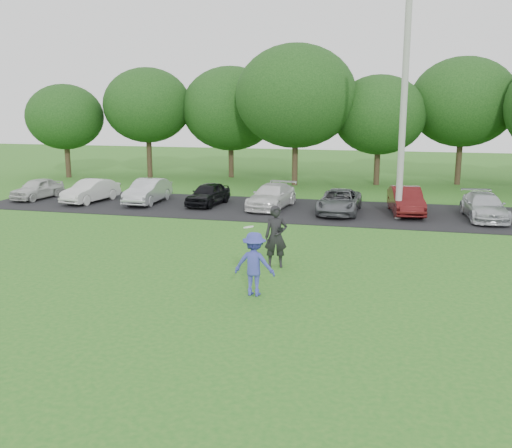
{
  "coord_description": "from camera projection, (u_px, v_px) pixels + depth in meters",
  "views": [
    {
      "loc": [
        4.28,
        -13.67,
        5.05
      ],
      "look_at": [
        0.0,
        3.5,
        1.3
      ],
      "focal_mm": 40.0,
      "sensor_mm": 36.0,
      "label": 1
    }
  ],
  "objects": [
    {
      "name": "ground",
      "position": [
        224.0,
        299.0,
        15.04
      ],
      "size": [
        100.0,
        100.0,
        0.0
      ],
      "primitive_type": "plane",
      "color": "#256D1F",
      "rests_on": "ground"
    },
    {
      "name": "camera_bystander",
      "position": [
        276.0,
        237.0,
        17.8
      ],
      "size": [
        0.81,
        0.63,
        1.95
      ],
      "color": "black",
      "rests_on": "ground"
    },
    {
      "name": "utility_pole",
      "position": [
        404.0,
        96.0,
        24.28
      ],
      "size": [
        0.28,
        0.28,
        10.69
      ],
      "primitive_type": "cylinder",
      "color": "#A7A8A3",
      "rests_on": "ground"
    },
    {
      "name": "parking_lot",
      "position": [
        304.0,
        210.0,
        27.37
      ],
      "size": [
        32.0,
        6.5,
        0.03
      ],
      "primitive_type": "cube",
      "color": "black",
      "rests_on": "ground"
    },
    {
      "name": "tree_row",
      "position": [
        355.0,
        106.0,
        35.26
      ],
      "size": [
        42.39,
        9.85,
        8.64
      ],
      "color": "#38281C",
      "rests_on": "ground"
    },
    {
      "name": "frisbee_player",
      "position": [
        254.0,
        264.0,
        15.17
      ],
      "size": [
        1.14,
        0.77,
        1.98
      ],
      "color": "#3C42AB",
      "rests_on": "ground"
    },
    {
      "name": "parked_cars",
      "position": [
        339.0,
        200.0,
        26.83
      ],
      "size": [
        30.77,
        4.61,
        1.24
      ],
      "color": "silver",
      "rests_on": "parking_lot"
    }
  ]
}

